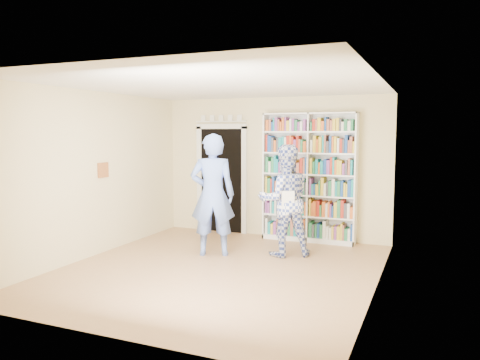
{
  "coord_description": "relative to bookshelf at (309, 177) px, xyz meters",
  "views": [
    {
      "loc": [
        2.9,
        -6.11,
        2.02
      ],
      "look_at": [
        -0.03,
        0.9,
        1.25
      ],
      "focal_mm": 35.0,
      "sensor_mm": 36.0,
      "label": 1
    }
  ],
  "objects": [
    {
      "name": "wall_right",
      "position": [
        1.49,
        -2.34,
        0.14
      ],
      "size": [
        0.0,
        5.0,
        5.0
      ],
      "primitive_type": "plane",
      "rotation": [
        1.57,
        0.0,
        -1.57
      ],
      "color": "beige",
      "rests_on": "floor"
    },
    {
      "name": "man_blue",
      "position": [
        -1.21,
        -1.6,
        -0.2
      ],
      "size": [
        0.86,
        0.73,
        2.01
      ],
      "primitive_type": "imported",
      "rotation": [
        0.0,
        0.0,
        3.54
      ],
      "color": "#6788E5",
      "rests_on": "floor"
    },
    {
      "name": "wall_back",
      "position": [
        -0.76,
        0.16,
        0.14
      ],
      "size": [
        4.5,
        0.0,
        4.5
      ],
      "primitive_type": "plane",
      "rotation": [
        1.57,
        0.0,
        0.0
      ],
      "color": "beige",
      "rests_on": "floor"
    },
    {
      "name": "wall_left",
      "position": [
        -3.01,
        -2.34,
        0.14
      ],
      "size": [
        0.0,
        5.0,
        5.0
      ],
      "primitive_type": "plane",
      "rotation": [
        1.57,
        0.0,
        1.57
      ],
      "color": "beige",
      "rests_on": "floor"
    },
    {
      "name": "paper_sheet",
      "position": [
        0.02,
        -1.43,
        -0.24
      ],
      "size": [
        0.19,
        0.08,
        0.29
      ],
      "primitive_type": "cube",
      "rotation": [
        0.0,
        0.0,
        0.39
      ],
      "color": "white",
      "rests_on": "man_plaid"
    },
    {
      "name": "floor",
      "position": [
        -0.76,
        -2.34,
        -1.21
      ],
      "size": [
        5.0,
        5.0,
        0.0
      ],
      "primitive_type": "plane",
      "color": "#A57650",
      "rests_on": "ground"
    },
    {
      "name": "ceiling",
      "position": [
        -0.76,
        -2.34,
        1.49
      ],
      "size": [
        5.0,
        5.0,
        0.0
      ],
      "primitive_type": "plane",
      "rotation": [
        3.14,
        0.0,
        0.0
      ],
      "color": "white",
      "rests_on": "wall_back"
    },
    {
      "name": "wall_art",
      "position": [
        -2.99,
        -2.14,
        0.19
      ],
      "size": [
        0.03,
        0.25,
        0.25
      ],
      "primitive_type": "cube",
      "color": "brown",
      "rests_on": "wall_left"
    },
    {
      "name": "bookshelf",
      "position": [
        0.0,
        0.0,
        0.0
      ],
      "size": [
        1.74,
        0.33,
        2.39
      ],
      "rotation": [
        0.0,
        0.0,
        -0.13
      ],
      "color": "white",
      "rests_on": "floor"
    },
    {
      "name": "doorway",
      "position": [
        -1.86,
        0.13,
        -0.03
      ],
      "size": [
        1.1,
        0.08,
        2.43
      ],
      "color": "black",
      "rests_on": "floor"
    },
    {
      "name": "man_plaid",
      "position": [
        -0.11,
        -1.17,
        -0.29
      ],
      "size": [
        1.12,
        1.05,
        1.83
      ],
      "primitive_type": "imported",
      "rotation": [
        0.0,
        0.0,
        3.68
      ],
      "color": "#304195",
      "rests_on": "floor"
    }
  ]
}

